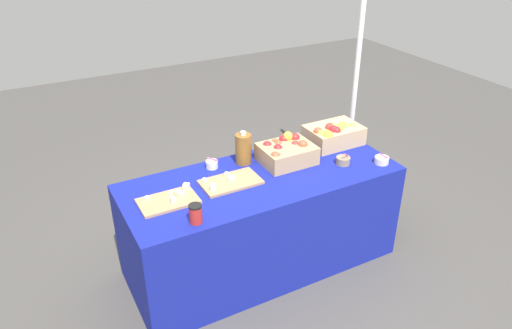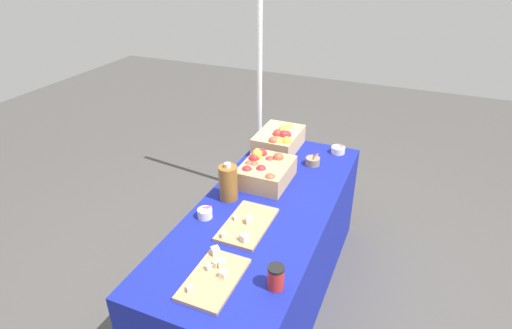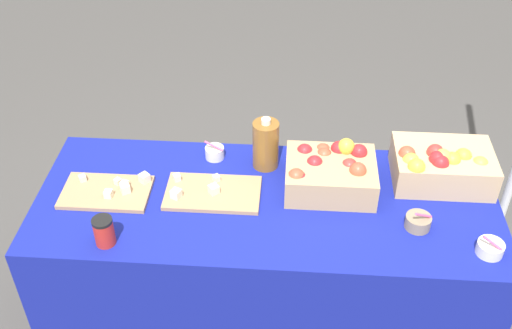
{
  "view_description": "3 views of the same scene",
  "coord_description": "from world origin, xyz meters",
  "px_view_note": "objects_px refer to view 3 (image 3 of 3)",
  "views": [
    {
      "loc": [
        -1.39,
        -2.5,
        2.39
      ],
      "look_at": [
        -0.06,
        -0.03,
        0.86
      ],
      "focal_mm": 34.22,
      "sensor_mm": 36.0,
      "label": 1
    },
    {
      "loc": [
        -1.9,
        -0.74,
        2.13
      ],
      "look_at": [
        -0.02,
        0.05,
        1.02
      ],
      "focal_mm": 28.99,
      "sensor_mm": 36.0,
      "label": 2
    },
    {
      "loc": [
        0.09,
        -1.9,
        2.42
      ],
      "look_at": [
        -0.04,
        -0.02,
        0.94
      ],
      "focal_mm": 43.45,
      "sensor_mm": 36.0,
      "label": 3
    }
  ],
  "objects_px": {
    "cider_jug": "(266,144)",
    "sample_bowl_near": "(490,248)",
    "apple_crate_left": "(442,165)",
    "apple_crate_middle": "(330,172)",
    "cutting_board_back": "(211,193)",
    "sample_bowl_mid": "(418,222)",
    "coffee_cup": "(104,231)",
    "cutting_board_front": "(109,191)",
    "sample_bowl_far": "(215,152)"
  },
  "relations": [
    {
      "from": "apple_crate_left",
      "to": "apple_crate_middle",
      "type": "relative_size",
      "value": 1.11
    },
    {
      "from": "apple_crate_left",
      "to": "sample_bowl_far",
      "type": "xyz_separation_m",
      "value": [
        -0.97,
        0.09,
        -0.05
      ]
    },
    {
      "from": "apple_crate_middle",
      "to": "cutting_board_front",
      "type": "bearing_deg",
      "value": -173.09
    },
    {
      "from": "cutting_board_front",
      "to": "sample_bowl_far",
      "type": "xyz_separation_m",
      "value": [
        0.41,
        0.28,
        0.02
      ]
    },
    {
      "from": "cutting_board_back",
      "to": "apple_crate_middle",
      "type": "bearing_deg",
      "value": 10.29
    },
    {
      "from": "apple_crate_left",
      "to": "cutting_board_front",
      "type": "xyz_separation_m",
      "value": [
        -1.38,
        -0.18,
        -0.07
      ]
    },
    {
      "from": "apple_crate_middle",
      "to": "cider_jug",
      "type": "xyz_separation_m",
      "value": [
        -0.27,
        0.13,
        0.03
      ]
    },
    {
      "from": "sample_bowl_far",
      "to": "coffee_cup",
      "type": "xyz_separation_m",
      "value": [
        -0.35,
        -0.56,
        0.03
      ]
    },
    {
      "from": "apple_crate_left",
      "to": "sample_bowl_near",
      "type": "xyz_separation_m",
      "value": [
        0.12,
        -0.42,
        -0.06
      ]
    },
    {
      "from": "apple_crate_left",
      "to": "sample_bowl_far",
      "type": "distance_m",
      "value": 0.98
    },
    {
      "from": "cider_jug",
      "to": "coffee_cup",
      "type": "height_order",
      "value": "cider_jug"
    },
    {
      "from": "cider_jug",
      "to": "sample_bowl_far",
      "type": "bearing_deg",
      "value": 170.83
    },
    {
      "from": "sample_bowl_far",
      "to": "apple_crate_left",
      "type": "bearing_deg",
      "value": -5.37
    },
    {
      "from": "sample_bowl_near",
      "to": "apple_crate_left",
      "type": "bearing_deg",
      "value": 105.84
    },
    {
      "from": "sample_bowl_mid",
      "to": "cider_jug",
      "type": "distance_m",
      "value": 0.71
    },
    {
      "from": "sample_bowl_mid",
      "to": "coffee_cup",
      "type": "xyz_separation_m",
      "value": [
        -1.19,
        -0.17,
        0.03
      ]
    },
    {
      "from": "cutting_board_back",
      "to": "sample_bowl_mid",
      "type": "bearing_deg",
      "value": -9.28
    },
    {
      "from": "sample_bowl_near",
      "to": "sample_bowl_mid",
      "type": "relative_size",
      "value": 0.94
    },
    {
      "from": "cutting_board_front",
      "to": "sample_bowl_mid",
      "type": "xyz_separation_m",
      "value": [
        1.25,
        -0.11,
        0.01
      ]
    },
    {
      "from": "cutting_board_back",
      "to": "apple_crate_left",
      "type": "bearing_deg",
      "value": 9.65
    },
    {
      "from": "sample_bowl_mid",
      "to": "coffee_cup",
      "type": "bearing_deg",
      "value": -171.86
    },
    {
      "from": "sample_bowl_mid",
      "to": "sample_bowl_far",
      "type": "height_order",
      "value": "sample_bowl_mid"
    },
    {
      "from": "cutting_board_front",
      "to": "sample_bowl_far",
      "type": "height_order",
      "value": "sample_bowl_far"
    },
    {
      "from": "apple_crate_middle",
      "to": "cider_jug",
      "type": "height_order",
      "value": "cider_jug"
    },
    {
      "from": "sample_bowl_mid",
      "to": "cider_jug",
      "type": "xyz_separation_m",
      "value": [
        -0.61,
        0.35,
        0.08
      ]
    },
    {
      "from": "cutting_board_front",
      "to": "cider_jug",
      "type": "distance_m",
      "value": 0.69
    },
    {
      "from": "cutting_board_front",
      "to": "cutting_board_back",
      "type": "distance_m",
      "value": 0.43
    },
    {
      "from": "apple_crate_left",
      "to": "cutting_board_front",
      "type": "bearing_deg",
      "value": -172.39
    },
    {
      "from": "sample_bowl_near",
      "to": "apple_crate_middle",
      "type": "bearing_deg",
      "value": 149.53
    },
    {
      "from": "cutting_board_back",
      "to": "sample_bowl_far",
      "type": "bearing_deg",
      "value": 93.83
    },
    {
      "from": "cutting_board_back",
      "to": "coffee_cup",
      "type": "bearing_deg",
      "value": -140.0
    },
    {
      "from": "sample_bowl_near",
      "to": "coffee_cup",
      "type": "relative_size",
      "value": 0.84
    },
    {
      "from": "sample_bowl_near",
      "to": "coffee_cup",
      "type": "xyz_separation_m",
      "value": [
        -1.43,
        -0.05,
        0.03
      ]
    },
    {
      "from": "cider_jug",
      "to": "cutting_board_back",
      "type": "bearing_deg",
      "value": -134.35
    },
    {
      "from": "sample_bowl_near",
      "to": "cider_jug",
      "type": "xyz_separation_m",
      "value": [
        -0.86,
        0.47,
        0.09
      ]
    },
    {
      "from": "cutting_board_front",
      "to": "sample_bowl_mid",
      "type": "height_order",
      "value": "sample_bowl_mid"
    },
    {
      "from": "cider_jug",
      "to": "sample_bowl_near",
      "type": "bearing_deg",
      "value": -28.8
    },
    {
      "from": "cutting_board_back",
      "to": "sample_bowl_mid",
      "type": "xyz_separation_m",
      "value": [
        0.82,
        -0.13,
        0.02
      ]
    },
    {
      "from": "cutting_board_front",
      "to": "sample_bowl_far",
      "type": "relative_size",
      "value": 3.58
    },
    {
      "from": "cutting_board_front",
      "to": "sample_bowl_mid",
      "type": "bearing_deg",
      "value": -5.14
    },
    {
      "from": "sample_bowl_mid",
      "to": "coffee_cup",
      "type": "distance_m",
      "value": 1.2
    },
    {
      "from": "apple_crate_left",
      "to": "sample_bowl_mid",
      "type": "bearing_deg",
      "value": -113.46
    },
    {
      "from": "apple_crate_left",
      "to": "coffee_cup",
      "type": "relative_size",
      "value": 3.45
    },
    {
      "from": "cutting_board_front",
      "to": "sample_bowl_far",
      "type": "distance_m",
      "value": 0.49
    },
    {
      "from": "sample_bowl_near",
      "to": "sample_bowl_far",
      "type": "bearing_deg",
      "value": 154.9
    },
    {
      "from": "cutting_board_front",
      "to": "cider_jug",
      "type": "height_order",
      "value": "cider_jug"
    },
    {
      "from": "sample_bowl_near",
      "to": "cider_jug",
      "type": "bearing_deg",
      "value": 151.2
    },
    {
      "from": "apple_crate_middle",
      "to": "coffee_cup",
      "type": "relative_size",
      "value": 3.12
    },
    {
      "from": "apple_crate_left",
      "to": "apple_crate_middle",
      "type": "bearing_deg",
      "value": -171.02
    },
    {
      "from": "apple_crate_left",
      "to": "sample_bowl_near",
      "type": "bearing_deg",
      "value": -74.16
    }
  ]
}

